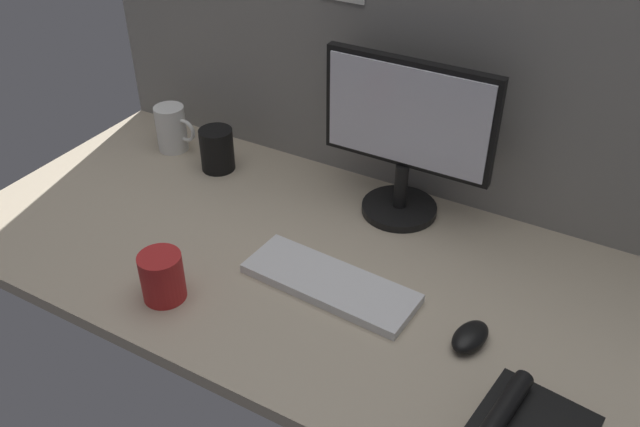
{
  "coord_description": "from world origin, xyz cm",
  "views": [
    {
      "loc": [
        50.08,
        -99.63,
        92.46
      ],
      "look_at": [
        0.49,
        0.0,
        14.0
      ],
      "focal_mm": 37.57,
      "sensor_mm": 36.0,
      "label": 1
    }
  ],
  "objects_px": {
    "monitor": "(406,133)",
    "mouse": "(470,337)",
    "mug_red_plastic": "(162,277)",
    "mug_black_travel": "(217,150)",
    "keyboard": "(329,283)",
    "mug_ceramic_white": "(172,128)"
  },
  "relations": [
    {
      "from": "keyboard",
      "to": "mug_red_plastic",
      "type": "xyz_separation_m",
      "value": [
        -0.28,
        -0.19,
        0.04
      ]
    },
    {
      "from": "mug_ceramic_white",
      "to": "mouse",
      "type": "bearing_deg",
      "value": -17.39
    },
    {
      "from": "mouse",
      "to": "keyboard",
      "type": "bearing_deg",
      "value": -170.72
    },
    {
      "from": "mug_red_plastic",
      "to": "monitor",
      "type": "bearing_deg",
      "value": 60.79
    },
    {
      "from": "keyboard",
      "to": "mouse",
      "type": "xyz_separation_m",
      "value": [
        0.31,
        -0.01,
        0.01
      ]
    },
    {
      "from": "keyboard",
      "to": "monitor",
      "type": "bearing_deg",
      "value": 91.09
    },
    {
      "from": "mouse",
      "to": "mug_black_travel",
      "type": "distance_m",
      "value": 0.84
    },
    {
      "from": "keyboard",
      "to": "mug_ceramic_white",
      "type": "relative_size",
      "value": 2.91
    },
    {
      "from": "mouse",
      "to": "mug_ceramic_white",
      "type": "xyz_separation_m",
      "value": [
        -0.96,
        0.3,
        0.05
      ]
    },
    {
      "from": "keyboard",
      "to": "mug_black_travel",
      "type": "bearing_deg",
      "value": 154.53
    },
    {
      "from": "mug_black_travel",
      "to": "mug_ceramic_white",
      "type": "relative_size",
      "value": 0.89
    },
    {
      "from": "mouse",
      "to": "mug_red_plastic",
      "type": "distance_m",
      "value": 0.61
    },
    {
      "from": "keyboard",
      "to": "mug_black_travel",
      "type": "distance_m",
      "value": 0.56
    },
    {
      "from": "monitor",
      "to": "mug_red_plastic",
      "type": "distance_m",
      "value": 0.61
    },
    {
      "from": "monitor",
      "to": "mug_red_plastic",
      "type": "bearing_deg",
      "value": -119.21
    },
    {
      "from": "mug_red_plastic",
      "to": "keyboard",
      "type": "bearing_deg",
      "value": 34.7
    },
    {
      "from": "mouse",
      "to": "mug_ceramic_white",
      "type": "height_order",
      "value": "mug_ceramic_white"
    },
    {
      "from": "mug_red_plastic",
      "to": "mug_ceramic_white",
      "type": "height_order",
      "value": "mug_ceramic_white"
    },
    {
      "from": "mug_ceramic_white",
      "to": "monitor",
      "type": "bearing_deg",
      "value": 3.18
    },
    {
      "from": "monitor",
      "to": "mouse",
      "type": "xyz_separation_m",
      "value": [
        0.29,
        -0.34,
        -0.19
      ]
    },
    {
      "from": "keyboard",
      "to": "mug_red_plastic",
      "type": "distance_m",
      "value": 0.34
    },
    {
      "from": "mug_red_plastic",
      "to": "mug_black_travel",
      "type": "xyz_separation_m",
      "value": [
        -0.21,
        0.46,
        0.0
      ]
    }
  ]
}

